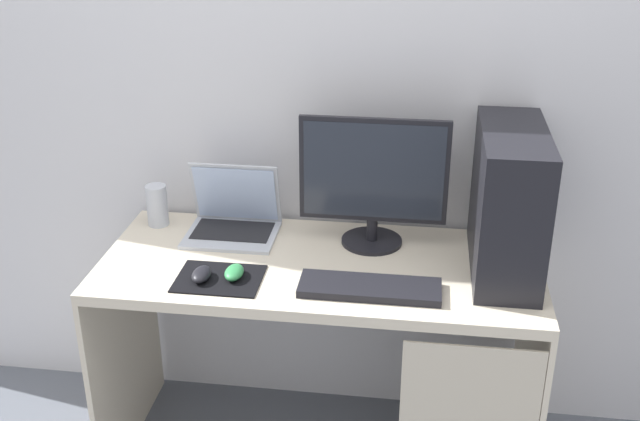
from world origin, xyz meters
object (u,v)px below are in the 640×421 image
object	(u,v)px
keyboard	(370,288)
mouse_left	(234,272)
monitor	(373,181)
laptop	(233,220)
speaker	(157,205)
mouse_right	(202,274)
pc_tower	(508,202)

from	to	relation	value
keyboard	mouse_left	world-z (taller)	mouse_left
monitor	laptop	distance (m)	0.51
laptop	speaker	bearing A→B (deg)	174.18
keyboard	mouse_right	world-z (taller)	mouse_right
mouse_left	mouse_right	xyz separation A→B (m)	(-0.09, -0.02, 0.00)
keyboard	monitor	bearing A→B (deg)	93.38
pc_tower	monitor	bearing A→B (deg)	165.66
monitor	mouse_right	bearing A→B (deg)	-147.09
laptop	mouse_right	size ratio (longest dim) A/B	3.17
keyboard	mouse_right	bearing A→B (deg)	-179.44
monitor	keyboard	distance (m)	0.38
keyboard	laptop	bearing A→B (deg)	145.93
speaker	keyboard	distance (m)	0.85
laptop	keyboard	xyz separation A→B (m)	(0.49, -0.33, -0.04)
pc_tower	laptop	xyz separation A→B (m)	(-0.89, 0.13, -0.18)
speaker	mouse_left	world-z (taller)	speaker
mouse_right	monitor	bearing A→B (deg)	32.91
speaker	mouse_right	distance (m)	0.45
monitor	speaker	distance (m)	0.77
pc_tower	mouse_right	xyz separation A→B (m)	(-0.91, -0.21, -0.20)
keyboard	mouse_right	size ratio (longest dim) A/B	4.38
speaker	keyboard	xyz separation A→B (m)	(0.77, -0.36, -0.06)
mouse_left	pc_tower	bearing A→B (deg)	12.95
mouse_left	laptop	bearing A→B (deg)	103.98
pc_tower	monitor	distance (m)	0.43
monitor	mouse_left	size ratio (longest dim) A/B	4.98
pc_tower	mouse_left	xyz separation A→B (m)	(-0.81, -0.19, -0.20)
laptop	speaker	xyz separation A→B (m)	(-0.28, 0.03, 0.02)
monitor	mouse_right	size ratio (longest dim) A/B	4.98
pc_tower	keyboard	size ratio (longest dim) A/B	1.17
mouse_right	mouse_left	bearing A→B (deg)	14.74
speaker	mouse_left	bearing A→B (deg)	-43.98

